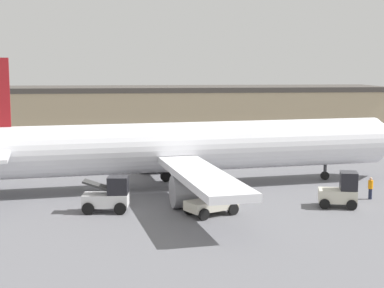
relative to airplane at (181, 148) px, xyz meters
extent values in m
plane|color=slate|center=(0.89, 0.14, -3.25)|extent=(400.00, 400.00, 0.00)
cube|color=tan|center=(-13.87, 38.42, -0.19)|extent=(92.41, 11.19, 6.11)
cube|color=#47423D|center=(-13.87, 38.42, 3.21)|extent=(92.41, 11.41, 0.70)
cylinder|color=white|center=(0.89, 0.14, 0.09)|extent=(33.51, 9.07, 4.00)
cube|color=white|center=(-2.16, 8.85, -0.61)|extent=(5.22, 14.46, 0.50)
cube|color=white|center=(0.64, -9.09, -0.61)|extent=(5.22, 14.46, 0.50)
cylinder|color=#939399|center=(-1.83, 6.75, -2.06)|extent=(3.39, 2.72, 2.28)
cylinder|color=#939399|center=(0.31, -6.99, -2.06)|extent=(3.39, 2.72, 2.28)
cylinder|color=#38383D|center=(12.73, 1.98, -2.58)|extent=(0.28, 0.28, 1.34)
cylinder|color=black|center=(12.73, 1.98, -2.90)|extent=(0.75, 0.45, 0.70)
cylinder|color=#38383D|center=(-0.36, -2.68, -2.58)|extent=(0.28, 0.28, 1.34)
cylinder|color=black|center=(-0.36, -2.68, -2.80)|extent=(0.94, 0.48, 0.90)
cylinder|color=#38383D|center=(-1.16, 2.45, -2.58)|extent=(0.28, 0.28, 1.34)
cylinder|color=black|center=(-1.16, 2.45, -2.80)|extent=(0.94, 0.48, 0.90)
cylinder|color=#1E2338|center=(13.70, -5.66, -2.85)|extent=(0.27, 0.27, 0.80)
cylinder|color=orange|center=(13.70, -5.66, -2.14)|extent=(0.36, 0.36, 0.63)
sphere|color=tan|center=(13.70, -5.66, -1.71)|extent=(0.23, 0.23, 0.23)
cube|color=beige|center=(1.28, -9.11, -2.54)|extent=(3.80, 3.07, 0.65)
cube|color=black|center=(2.13, -8.65, -1.75)|extent=(2.03, 2.02, 0.92)
cylinder|color=black|center=(2.73, -9.26, -2.86)|extent=(0.82, 0.62, 0.78)
cylinder|color=black|center=(1.95, -7.81, -2.86)|extent=(0.82, 0.62, 0.78)
cylinder|color=black|center=(0.62, -10.40, -2.86)|extent=(0.82, 0.62, 0.78)
cylinder|color=black|center=(-0.16, -8.96, -2.86)|extent=(0.82, 0.62, 0.78)
cube|color=silver|center=(-5.77, -7.62, -2.41)|extent=(3.20, 1.82, 0.84)
cube|color=black|center=(-4.92, -7.70, -1.39)|extent=(1.47, 1.50, 1.20)
cube|color=#333333|center=(-6.32, -7.56, -1.39)|extent=(2.00, 1.25, 0.74)
cylinder|color=black|center=(-4.78, -8.48, -2.83)|extent=(0.85, 0.36, 0.83)
cylinder|color=black|center=(-4.63, -6.96, -2.83)|extent=(0.85, 0.36, 0.83)
cylinder|color=black|center=(-6.91, -8.28, -2.83)|extent=(0.85, 0.36, 0.83)
cylinder|color=black|center=(-6.76, -6.75, -2.83)|extent=(0.85, 0.36, 0.83)
cube|color=beige|center=(10.42, -7.76, -2.44)|extent=(2.94, 2.21, 0.89)
cube|color=black|center=(11.13, -7.95, -1.36)|extent=(1.48, 1.68, 1.27)
cylinder|color=black|center=(11.10, -8.76, -2.88)|extent=(0.78, 0.46, 0.73)
cylinder|color=black|center=(11.51, -7.23, -2.88)|extent=(0.78, 0.46, 0.73)
cylinder|color=black|center=(9.33, -8.29, -2.88)|extent=(0.78, 0.46, 0.73)
cylinder|color=black|center=(9.74, -6.76, -2.88)|extent=(0.78, 0.46, 0.73)
camera|label=1|loc=(-3.68, -47.09, 6.73)|focal=55.00mm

